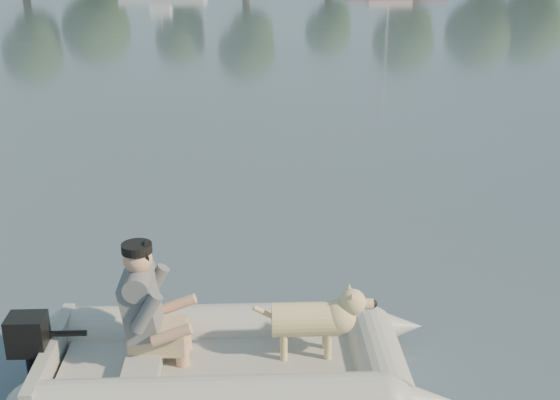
{
  "coord_description": "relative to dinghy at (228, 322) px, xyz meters",
  "views": [
    {
      "loc": [
        -0.53,
        -5.19,
        3.51
      ],
      "look_at": [
        0.29,
        2.09,
        0.75
      ],
      "focal_mm": 45.0,
      "sensor_mm": 36.0,
      "label": 1
    }
  ],
  "objects": [
    {
      "name": "water",
      "position": [
        0.39,
        0.2,
        -0.58
      ],
      "size": [
        160.0,
        160.0,
        0.0
      ],
      "primitive_type": "plane",
      "color": "slate",
      "rests_on": "ground"
    },
    {
      "name": "dinghy",
      "position": [
        0.0,
        0.0,
        0.0
      ],
      "size": [
        4.6,
        3.15,
        1.35
      ],
      "primitive_type": null,
      "rotation": [
        0.0,
        0.0,
        -0.07
      ],
      "color": "#A6A6A1",
      "rests_on": "water"
    },
    {
      "name": "man",
      "position": [
        -0.68,
        0.1,
        0.18
      ],
      "size": [
        0.75,
        0.65,
        1.05
      ],
      "primitive_type": null,
      "rotation": [
        0.0,
        0.0,
        -0.07
      ],
      "color": "#5B5C60",
      "rests_on": "dinghy"
    },
    {
      "name": "dog",
      "position": [
        0.63,
        0.01,
        -0.07
      ],
      "size": [
        0.93,
        0.38,
        0.61
      ],
      "primitive_type": null,
      "rotation": [
        0.0,
        0.0,
        -0.07
      ],
      "color": "tan",
      "rests_on": "dinghy"
    },
    {
      "name": "outboard_motor",
      "position": [
        -1.62,
        0.11,
        -0.27
      ],
      "size": [
        0.42,
        0.31,
        0.77
      ],
      "primitive_type": null,
      "rotation": [
        0.0,
        0.0,
        -0.07
      ],
      "color": "black",
      "rests_on": "dinghy"
    }
  ]
}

